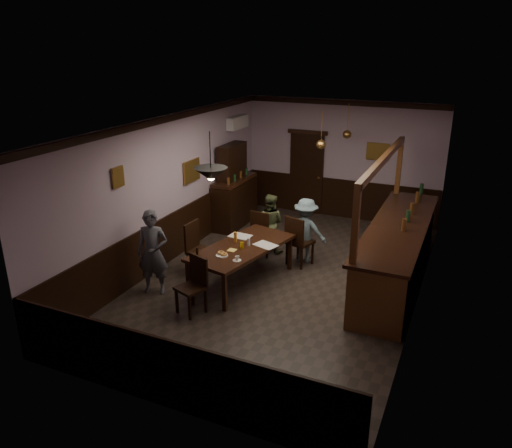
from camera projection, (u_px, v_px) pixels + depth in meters
The scene contains 31 objects.
room at pixel (285, 205), 9.20m from camera, with size 5.01×8.01×3.01m.
dining_table at pixel (242, 249), 9.32m from camera, with size 1.45×2.36×0.75m.
chair_far_left at pixel (262, 231), 10.57m from camera, with size 0.49×0.49×1.01m.
chair_far_right at pixel (298, 239), 10.06m from camera, with size 0.58×0.58×1.06m.
chair_near at pixel (194, 282), 8.37m from camera, with size 0.55×0.55×0.99m.
chair_side at pixel (197, 246), 9.72m from camera, with size 0.49×0.49×1.06m.
person_standing at pixel (153, 252), 8.93m from camera, with size 0.57×0.38×1.57m, color #4D4E58.
person_seated_left at pixel (270, 223), 10.75m from camera, with size 0.63×0.49×1.29m, color #4A5432.
person_seated_right at pixel (306, 231), 10.24m from camera, with size 0.88×0.51×1.36m, color slate.
newspaper_left at pixel (240, 236), 9.76m from camera, with size 0.42×0.30×0.01m, color silver.
newspaper_right at pixel (266, 245), 9.33m from camera, with size 0.42×0.30×0.01m, color silver.
napkin at pixel (232, 250), 9.11m from camera, with size 0.15×0.15×0.00m, color #EDC657.
saucer at pixel (237, 260), 8.68m from camera, with size 0.15×0.15×0.01m, color white.
coffee_cup at pixel (237, 258), 8.66m from camera, with size 0.08×0.08×0.07m, color white.
pastry_plate at pixel (222, 255), 8.88m from camera, with size 0.22×0.22×0.01m, color white.
pastry_ring_a at pixel (221, 253), 8.92m from camera, with size 0.13×0.13×0.04m, color #C68C47.
pastry_ring_b at pixel (224, 254), 8.86m from camera, with size 0.13×0.13×0.04m, color #C68C47.
soda_can at pixel (242, 245), 9.18m from camera, with size 0.07×0.07×0.12m, color yellow.
beer_glass at pixel (235, 237), 9.45m from camera, with size 0.06×0.06×0.20m, color #BF721E.
water_glass at pixel (249, 242), 9.30m from camera, with size 0.06×0.06×0.15m, color silver.
pepper_mill at pixel (197, 251), 8.89m from camera, with size 0.04×0.04×0.14m, color black.
sideboard at pixel (234, 193), 12.27m from camera, with size 0.55×1.53×2.03m.
bar_counter at pixel (397, 252), 9.40m from camera, with size 1.00×4.31×2.42m.
door_back at pixel (306, 174), 13.08m from camera, with size 0.90×0.06×2.10m, color black.
ac_unit at pixel (237, 122), 12.26m from camera, with size 0.20×0.85×0.30m.
picture_left_small at pixel (118, 177), 8.54m from camera, with size 0.04×0.28×0.36m.
picture_left_large at pixel (192, 171), 10.75m from camera, with size 0.04×0.62×0.48m.
picture_back at pixel (378, 152), 12.14m from camera, with size 0.55×0.04×0.42m.
pendant_iron at pixel (211, 174), 8.16m from camera, with size 0.56×0.56×0.81m.
pendant_brass_mid at pixel (321, 145), 10.43m from camera, with size 0.20×0.20×0.81m.
pendant_brass_far at pixel (347, 135), 11.54m from camera, with size 0.20×0.20×0.81m.
Camera 1 is at (3.09, -8.20, 4.37)m, focal length 35.00 mm.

